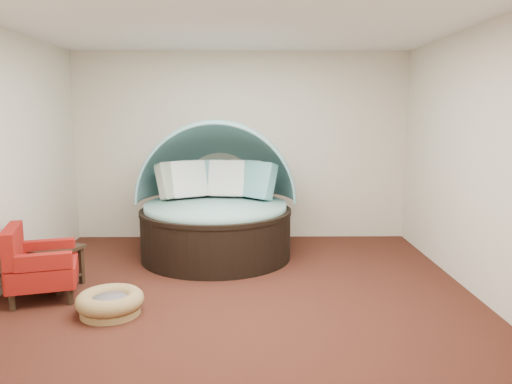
{
  "coord_description": "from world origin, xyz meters",
  "views": [
    {
      "loc": [
        0.13,
        -5.03,
        1.9
      ],
      "look_at": [
        0.2,
        0.6,
        1.0
      ],
      "focal_mm": 35.0,
      "sensor_mm": 36.0,
      "label": 1
    }
  ],
  "objects_px": {
    "red_armchair": "(37,265)",
    "side_table": "(56,261)",
    "pet_basket": "(110,302)",
    "canopy_daybed": "(216,193)"
  },
  "relations": [
    {
      "from": "red_armchair",
      "to": "side_table",
      "type": "height_order",
      "value": "red_armchair"
    },
    {
      "from": "pet_basket",
      "to": "red_armchair",
      "type": "bearing_deg",
      "value": 153.88
    },
    {
      "from": "pet_basket",
      "to": "red_armchair",
      "type": "relative_size",
      "value": 0.84
    },
    {
      "from": "pet_basket",
      "to": "side_table",
      "type": "height_order",
      "value": "side_table"
    },
    {
      "from": "canopy_daybed",
      "to": "pet_basket",
      "type": "distance_m",
      "value": 2.32
    },
    {
      "from": "canopy_daybed",
      "to": "pet_basket",
      "type": "xyz_separation_m",
      "value": [
        -0.88,
        -2.02,
        -0.73
      ]
    },
    {
      "from": "side_table",
      "to": "red_armchair",
      "type": "bearing_deg",
      "value": -97.83
    },
    {
      "from": "pet_basket",
      "to": "side_table",
      "type": "bearing_deg",
      "value": 136.29
    },
    {
      "from": "red_armchair",
      "to": "side_table",
      "type": "xyz_separation_m",
      "value": [
        0.05,
        0.35,
        -0.07
      ]
    },
    {
      "from": "canopy_daybed",
      "to": "side_table",
      "type": "height_order",
      "value": "canopy_daybed"
    }
  ]
}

